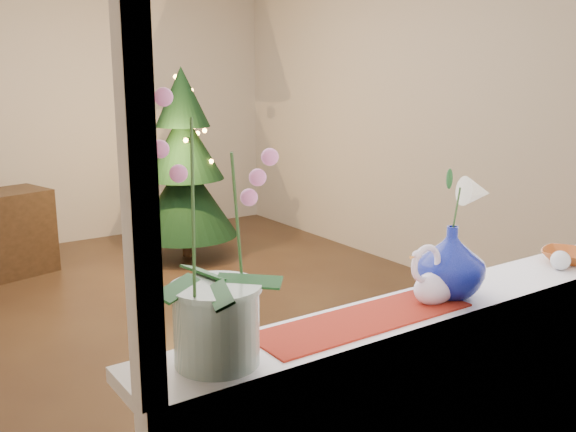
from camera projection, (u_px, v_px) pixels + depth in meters
name	position (u px, v px, depth m)	size (l,w,h in m)	color
ground	(165.00, 326.00, 4.18)	(5.00, 5.00, 0.00)	#342015
wall_back	(47.00, 102.00, 5.89)	(4.50, 0.10, 2.70)	beige
wall_front	(496.00, 168.00, 1.87)	(4.50, 0.10, 2.70)	beige
wall_right	(419.00, 106.00, 5.12)	(0.10, 5.00, 2.70)	beige
windowsill	(453.00, 301.00, 2.07)	(2.20, 0.26, 0.04)	white
window_frame	(497.00, 44.00, 1.81)	(2.22, 0.06, 1.60)	white
runner	(364.00, 319.00, 1.86)	(0.70, 0.20, 0.01)	maroon
orchid_pot	(214.00, 232.00, 1.52)	(0.23, 0.23, 0.67)	white
swan	(436.00, 275.00, 1.98)	(0.22, 0.10, 0.18)	silver
blue_vase	(451.00, 256.00, 2.03)	(0.25, 0.25, 0.26)	#050E5F
lily	(455.00, 184.00, 1.98)	(0.15, 0.08, 0.20)	silver
paperweight	(560.00, 260.00, 2.32)	(0.07, 0.07, 0.07)	silver
amber_dish	(568.00, 257.00, 2.42)	(0.16, 0.16, 0.04)	#A44A19
xmas_tree	(184.00, 164.00, 5.60)	(0.91, 0.91, 1.67)	black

